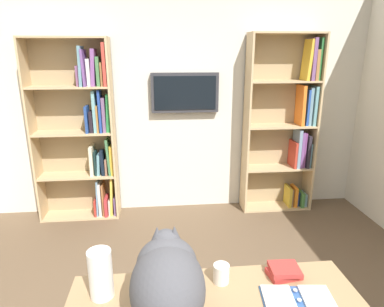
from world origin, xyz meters
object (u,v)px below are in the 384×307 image
Objects in this scene: open_binder at (299,302)px; coffee_mug at (221,273)px; wall_mounted_tv at (185,93)px; cat at (167,279)px; bookshelf_right at (85,132)px; desk_book_stack at (284,271)px; paper_towel_roll at (101,274)px; bookshelf_left at (289,125)px.

coffee_mug is at bearing -29.36° from open_binder.
wall_mounted_tv reaches higher than cat.
bookshelf_right reaches higher than cat.
desk_book_stack is at bearing 97.22° from wall_mounted_tv.
paper_towel_roll is at bearing 4.27° from coffee_mug.
bookshelf_left is at bearing -127.01° from paper_towel_roll.
coffee_mug is (-0.57, -0.04, -0.07)m from paper_towel_roll.
wall_mounted_tv is 2.54m from desk_book_stack.
desk_book_stack is (-0.33, -0.01, -0.02)m from coffee_mug.
bookshelf_right is at bearing -60.55° from open_binder.
desk_book_stack is at bearing 68.79° from bookshelf_left.
wall_mounted_tv is 2.73m from open_binder.
bookshelf_left reaches higher than cat.
bookshelf_right is (2.36, 0.00, -0.03)m from bookshelf_left.
coffee_mug is (-1.11, 2.37, -0.19)m from bookshelf_right.
bookshelf_left is 3.63× the size of cat.
coffee_mug is (0.33, -0.18, 0.04)m from open_binder.
wall_mounted_tv reaches higher than coffee_mug.
cat is (1.51, 2.55, -0.10)m from bookshelf_left.
bookshelf_right is at bearing -71.72° from cat.
bookshelf_left is 2.36m from bookshelf_right.
bookshelf_right is 2.68m from cat.
open_binder is (0.92, 2.55, -0.26)m from bookshelf_left.
bookshelf_left is 1.03× the size of bookshelf_right.
cat is at bearing 108.28° from bookshelf_right.
open_binder is at bearing 150.64° from coffee_mug.
bookshelf_left reaches higher than desk_book_stack.
cat reaches higher than desk_book_stack.
bookshelf_left is 1.29m from wall_mounted_tv.
wall_mounted_tv reaches higher than open_binder.
open_binder is 3.66× the size of coffee_mug.
paper_towel_roll is 1.36× the size of desk_book_stack.
paper_towel_roll is 0.91m from desk_book_stack.
wall_mounted_tv is (-1.13, -0.09, 0.42)m from bookshelf_right.
cat is 0.62m from open_binder.
wall_mounted_tv reaches higher than paper_towel_roll.
bookshelf_left is 2.72m from open_binder.
coffee_mug is at bearing 115.17° from bookshelf_right.
cat is 1.63× the size of open_binder.
paper_towel_roll is at bearing 3.45° from desk_book_stack.
open_binder is (-0.31, 2.64, -0.65)m from wall_mounted_tv.
bookshelf_right is at bearing -77.42° from paper_towel_roll.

